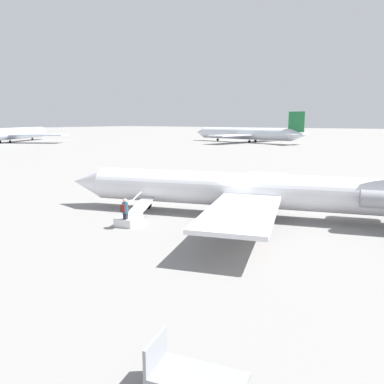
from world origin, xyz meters
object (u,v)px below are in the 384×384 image
airplane_far_left (10,134)px  passenger (125,211)px  airplane_far_center (246,134)px  airplane_main (251,190)px  boarding_stairs (132,217)px  luggage_cart (192,377)px

airplane_far_left → passenger: size_ratio=22.69×
airplane_far_center → passenger: size_ratio=22.05×
airplane_main → airplane_far_left: airplane_far_left is taller
airplane_far_center → boarding_stairs: size_ratio=9.30×
airplane_far_center → passenger: bearing=122.0°
airplane_main → luggage_cart: (-6.06, 15.63, -1.28)m
airplane_main → airplane_far_center: bearing=-81.2°
airplane_main → luggage_cart: size_ratio=10.36×
airplane_main → airplane_far_left: 100.53m
boarding_stairs → passenger: (-0.47, 1.03, 0.65)m
airplane_far_left → passenger: bearing=-146.3°
boarding_stairs → luggage_cart: size_ratio=1.72×
airplane_far_left → passenger: 98.77m
airplane_main → airplane_far_left: size_ratio=0.63×
airplane_far_center → passenger: (-33.46, 83.16, -1.52)m
airplane_main → airplane_far_left: bearing=-39.7°
airplane_far_left → airplane_far_center: size_ratio=1.03×
airplane_far_left → luggage_cart: bearing=-148.0°
airplane_far_left → boarding_stairs: bearing=-145.9°
airplane_main → passenger: bearing=35.6°
airplane_main → luggage_cart: airplane_main is taller
airplane_far_center → luggage_cart: airplane_far_center is taller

